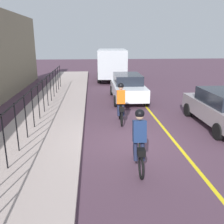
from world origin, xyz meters
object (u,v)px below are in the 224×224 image
(cyclist_follow, at_px, (139,141))
(parked_sedan_rear, at_px, (128,87))
(cyclist_lead, at_px, (121,103))
(box_truck_background, at_px, (112,63))
(patrol_sedan, at_px, (222,108))

(cyclist_follow, bearing_deg, parked_sedan_rear, -4.73)
(cyclist_lead, relative_size, box_truck_background, 0.27)
(cyclist_lead, bearing_deg, cyclist_follow, -178.37)
(cyclist_follow, relative_size, box_truck_background, 0.27)
(patrol_sedan, bearing_deg, box_truck_background, 15.06)
(parked_sedan_rear, bearing_deg, cyclist_follow, -5.68)
(cyclist_lead, bearing_deg, patrol_sedan, -99.02)
(cyclist_follow, distance_m, box_truck_background, 16.73)
(patrol_sedan, distance_m, box_truck_background, 13.77)
(patrol_sedan, relative_size, parked_sedan_rear, 1.00)
(cyclist_follow, bearing_deg, cyclist_lead, 1.63)
(cyclist_lead, height_order, cyclist_follow, same)
(parked_sedan_rear, bearing_deg, cyclist_lead, -11.64)
(cyclist_lead, distance_m, patrol_sedan, 4.34)
(cyclist_follow, bearing_deg, box_truck_background, -0.72)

